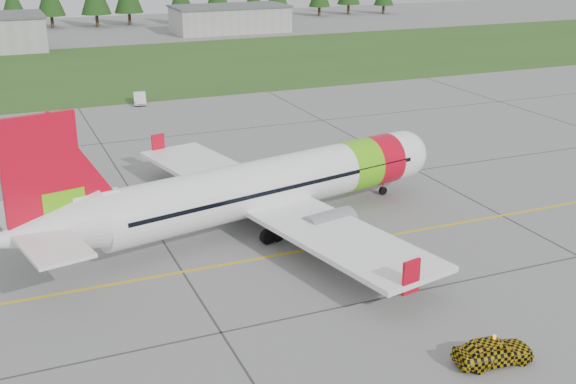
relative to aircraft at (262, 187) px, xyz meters
name	(u,v)px	position (x,y,z in m)	size (l,w,h in m)	color
ground	(454,283)	(7.58, -13.12, -3.05)	(320.00, 320.00, 0.00)	gray
aircraft	(262,187)	(0.00, 0.00, 0.00)	(34.57, 32.41, 10.59)	white
follow_me_car	(496,327)	(4.24, -21.14, -1.01)	(1.64, 1.39, 4.08)	gold
service_van	(139,87)	(0.12, 43.58, -0.91)	(1.49, 1.41, 4.28)	white
grass_strip	(153,67)	(7.58, 68.88, -3.04)	(320.00, 50.00, 0.03)	#30561E
taxi_guideline	(388,236)	(7.58, -5.12, -3.04)	(120.00, 0.25, 0.02)	gold
hangar_east	(230,20)	(32.58, 104.88, -0.45)	(24.00, 12.00, 5.20)	#A8A8A3
treeline	(96,4)	(7.58, 124.88, 1.95)	(160.00, 8.00, 10.00)	#1C3F14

